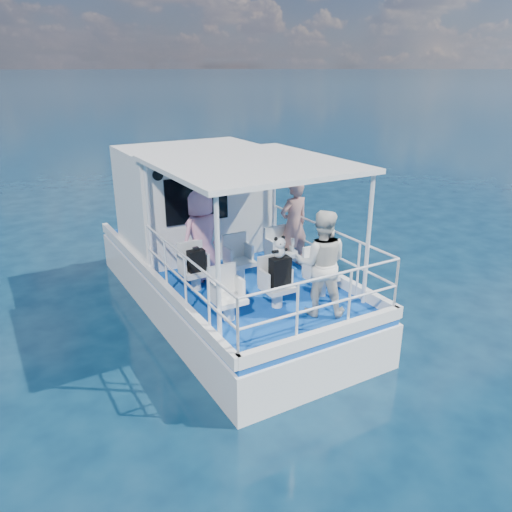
{
  "coord_description": "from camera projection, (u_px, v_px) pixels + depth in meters",
  "views": [
    {
      "loc": [
        -4.04,
        -7.42,
        4.65
      ],
      "look_at": [
        -0.0,
        -0.4,
        1.57
      ],
      "focal_mm": 35.0,
      "sensor_mm": 36.0,
      "label": 1
    }
  ],
  "objects": [
    {
      "name": "seat_center_aft",
      "position": [
        277.0,
        296.0,
        8.27
      ],
      "size": [
        0.48,
        0.46,
        0.38
      ],
      "primitive_type": "cube",
      "color": "white",
      "rests_on": "deck"
    },
    {
      "name": "deck",
      "position": [
        222.0,
        268.0,
        10.05
      ],
      "size": [
        2.9,
        6.9,
        0.1
      ],
      "primitive_type": "cube",
      "color": "#0A3C95",
      "rests_on": "hull"
    },
    {
      "name": "passenger_port_fwd",
      "position": [
        202.0,
        236.0,
        9.08
      ],
      "size": [
        0.73,
        0.59,
        1.72
      ],
      "primitive_type": "imported",
      "rotation": [
        0.0,
        0.0,
        3.36
      ],
      "color": "pink",
      "rests_on": "deck"
    },
    {
      "name": "canopy",
      "position": [
        250.0,
        164.0,
        8.27
      ],
      "size": [
        3.0,
        3.2,
        0.08
      ],
      "primitive_type": "cube",
      "color": "white",
      "rests_on": "cabin"
    },
    {
      "name": "railings",
      "position": [
        261.0,
        268.0,
        8.58
      ],
      "size": [
        2.84,
        3.59,
        1.0
      ],
      "primitive_type": null,
      "color": "white",
      "rests_on": "deck"
    },
    {
      "name": "seat_stbd_fwd",
      "position": [
        281.0,
        261.0,
        9.74
      ],
      "size": [
        0.48,
        0.46,
        0.38
      ],
      "primitive_type": "cube",
      "color": "white",
      "rests_on": "deck"
    },
    {
      "name": "compact_camera",
      "position": [
        196.0,
        249.0,
        8.64
      ],
      "size": [
        0.1,
        0.06,
        0.06
      ],
      "primitive_type": "cube",
      "color": "black",
      "rests_on": "backpack_port"
    },
    {
      "name": "backpack_center",
      "position": [
        280.0,
        272.0,
        8.08
      ],
      "size": [
        0.34,
        0.19,
        0.5
      ],
      "primitive_type": "cube",
      "color": "black",
      "rests_on": "seat_center_aft"
    },
    {
      "name": "seat_port_fwd",
      "position": [
        196.0,
        280.0,
        8.9
      ],
      "size": [
        0.48,
        0.46,
        0.38
      ],
      "primitive_type": "cube",
      "color": "white",
      "rests_on": "deck"
    },
    {
      "name": "passenger_stbd_aft",
      "position": [
        321.0,
        263.0,
        7.82
      ],
      "size": [
        1.06,
        1.01,
        1.72
      ],
      "primitive_type": "imported",
      "rotation": [
        0.0,
        0.0,
        2.54
      ],
      "color": "silver",
      "rests_on": "deck"
    },
    {
      "name": "seat_center_fwd",
      "position": [
        240.0,
        270.0,
        9.32
      ],
      "size": [
        0.48,
        0.46,
        0.38
      ],
      "primitive_type": "cube",
      "color": "white",
      "rests_on": "deck"
    },
    {
      "name": "hull",
      "position": [
        223.0,
        306.0,
        10.36
      ],
      "size": [
        3.0,
        7.0,
        1.6
      ],
      "primitive_type": "cube",
      "color": "white",
      "rests_on": "ground"
    },
    {
      "name": "backpack_port",
      "position": [
        196.0,
        261.0,
        8.71
      ],
      "size": [
        0.3,
        0.17,
        0.39
      ],
      "primitive_type": "cube",
      "color": "black",
      "rests_on": "seat_port_fwd"
    },
    {
      "name": "panda",
      "position": [
        279.0,
        247.0,
        7.94
      ],
      "size": [
        0.23,
        0.19,
        0.35
      ],
      "primitive_type": null,
      "color": "silver",
      "rests_on": "backpack_center"
    },
    {
      "name": "seat_port_aft",
      "position": [
        229.0,
        308.0,
        7.85
      ],
      "size": [
        0.48,
        0.46,
        0.38
      ],
      "primitive_type": "cube",
      "color": "white",
      "rests_on": "deck"
    },
    {
      "name": "passenger_stbd_fwd",
      "position": [
        294.0,
        224.0,
        9.72
      ],
      "size": [
        0.67,
        0.47,
        1.75
      ],
      "primitive_type": "imported",
      "rotation": [
        0.0,
        0.0,
        3.23
      ],
      "color": "tan",
      "rests_on": "deck"
    },
    {
      "name": "canopy_posts",
      "position": [
        252.0,
        230.0,
        8.63
      ],
      "size": [
        2.77,
        2.97,
        2.2
      ],
      "color": "white",
      "rests_on": "deck"
    },
    {
      "name": "cabin",
      "position": [
        193.0,
        199.0,
        10.7
      ],
      "size": [
        2.85,
        2.0,
        2.2
      ],
      "primitive_type": "cube",
      "color": "white",
      "rests_on": "deck"
    },
    {
      "name": "seat_stbd_aft",
      "position": [
        321.0,
        285.0,
        8.69
      ],
      "size": [
        0.48,
        0.46,
        0.38
      ],
      "primitive_type": "cube",
      "color": "white",
      "rests_on": "deck"
    },
    {
      "name": "ground",
      "position": [
        246.0,
        326.0,
        9.55
      ],
      "size": [
        2000.0,
        2000.0,
        0.0
      ],
      "primitive_type": "plane",
      "color": "#071E35",
      "rests_on": "ground"
    }
  ]
}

